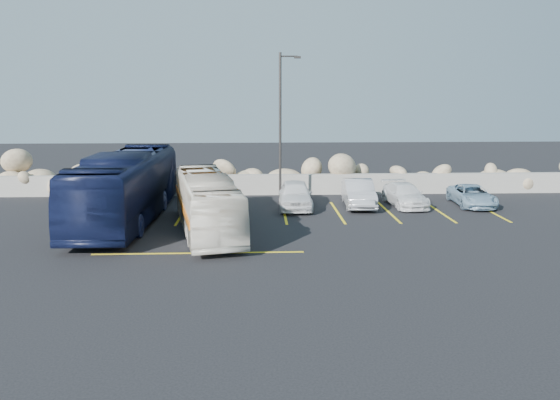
{
  "coord_description": "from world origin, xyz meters",
  "views": [
    {
      "loc": [
        1.26,
        -19.75,
        6.04
      ],
      "look_at": [
        2.26,
        4.0,
        1.27
      ],
      "focal_mm": 35.0,
      "sensor_mm": 36.0,
      "label": 1
    }
  ],
  "objects_px": {
    "car_a": "(295,194)",
    "tour_coach": "(126,187)",
    "car_c": "(405,195)",
    "vintage_bus": "(207,203)",
    "car_d": "(472,196)",
    "lamppost": "(281,124)",
    "car_b": "(359,193)"
  },
  "relations": [
    {
      "from": "vintage_bus",
      "to": "car_b",
      "type": "bearing_deg",
      "value": 21.45
    },
    {
      "from": "tour_coach",
      "to": "car_a",
      "type": "xyz_separation_m",
      "value": [
        8.1,
        2.52,
        -0.91
      ]
    },
    {
      "from": "lamppost",
      "to": "car_c",
      "type": "xyz_separation_m",
      "value": [
        6.56,
        -0.98,
        -3.71
      ]
    },
    {
      "from": "lamppost",
      "to": "tour_coach",
      "type": "xyz_separation_m",
      "value": [
        -7.42,
        -3.85,
        -2.67
      ]
    },
    {
      "from": "car_c",
      "to": "vintage_bus",
      "type": "bearing_deg",
      "value": -158.38
    },
    {
      "from": "vintage_bus",
      "to": "car_d",
      "type": "bearing_deg",
      "value": 7.88
    },
    {
      "from": "tour_coach",
      "to": "car_d",
      "type": "relative_size",
      "value": 2.98
    },
    {
      "from": "car_a",
      "to": "car_c",
      "type": "distance_m",
      "value": 5.89
    },
    {
      "from": "car_d",
      "to": "car_a",
      "type": "bearing_deg",
      "value": -175.59
    },
    {
      "from": "vintage_bus",
      "to": "car_a",
      "type": "distance_m",
      "value": 6.21
    },
    {
      "from": "tour_coach",
      "to": "car_c",
      "type": "bearing_deg",
      "value": 12.86
    },
    {
      "from": "lamppost",
      "to": "car_b",
      "type": "height_order",
      "value": "lamppost"
    },
    {
      "from": "tour_coach",
      "to": "car_c",
      "type": "height_order",
      "value": "tour_coach"
    },
    {
      "from": "car_a",
      "to": "car_d",
      "type": "bearing_deg",
      "value": 2.84
    },
    {
      "from": "lamppost",
      "to": "vintage_bus",
      "type": "relative_size",
      "value": 0.89
    },
    {
      "from": "car_d",
      "to": "lamppost",
      "type": "bearing_deg",
      "value": 176.81
    },
    {
      "from": "car_b",
      "to": "car_d",
      "type": "xyz_separation_m",
      "value": [
        6.1,
        -0.1,
        -0.16
      ]
    },
    {
      "from": "lamppost",
      "to": "car_c",
      "type": "bearing_deg",
      "value": -8.47
    },
    {
      "from": "car_a",
      "to": "car_d",
      "type": "distance_m",
      "value": 9.5
    },
    {
      "from": "vintage_bus",
      "to": "car_d",
      "type": "xyz_separation_m",
      "value": [
        13.67,
        4.8,
        -0.71
      ]
    },
    {
      "from": "car_b",
      "to": "car_c",
      "type": "height_order",
      "value": "car_b"
    },
    {
      "from": "car_a",
      "to": "tour_coach",
      "type": "bearing_deg",
      "value": -161.27
    },
    {
      "from": "car_b",
      "to": "car_d",
      "type": "distance_m",
      "value": 6.1
    },
    {
      "from": "vintage_bus",
      "to": "car_d",
      "type": "height_order",
      "value": "vintage_bus"
    },
    {
      "from": "vintage_bus",
      "to": "tour_coach",
      "type": "height_order",
      "value": "tour_coach"
    },
    {
      "from": "car_d",
      "to": "car_b",
      "type": "bearing_deg",
      "value": -177.94
    },
    {
      "from": "car_b",
      "to": "car_d",
      "type": "relative_size",
      "value": 1.09
    },
    {
      "from": "lamppost",
      "to": "car_a",
      "type": "relative_size",
      "value": 1.9
    },
    {
      "from": "tour_coach",
      "to": "car_c",
      "type": "xyz_separation_m",
      "value": [
        13.98,
        2.88,
        -1.04
      ]
    },
    {
      "from": "lamppost",
      "to": "car_a",
      "type": "bearing_deg",
      "value": -63.22
    },
    {
      "from": "car_a",
      "to": "car_b",
      "type": "bearing_deg",
      "value": 7.04
    },
    {
      "from": "car_a",
      "to": "car_c",
      "type": "xyz_separation_m",
      "value": [
        5.88,
        0.36,
        -0.13
      ]
    }
  ]
}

